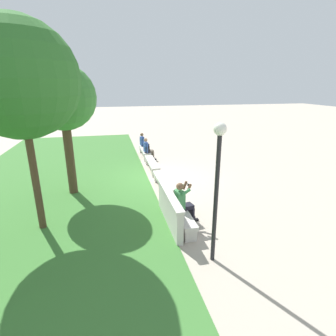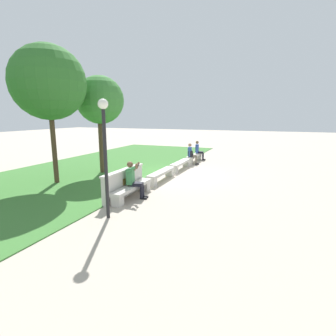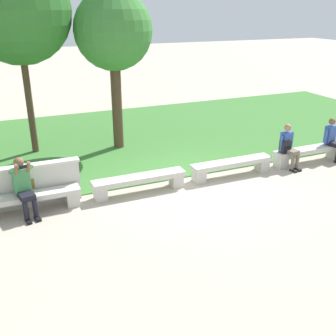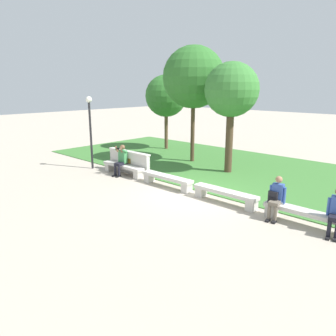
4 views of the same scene
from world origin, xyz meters
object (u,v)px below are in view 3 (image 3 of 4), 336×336
(person_photographer, at_px, (23,184))
(tree_behind_wall, at_px, (17,10))
(tree_right_background, at_px, (113,32))
(backpack, at_px, (285,147))
(person_distant, at_px, (289,145))
(person_companion, at_px, (333,138))
(bench_far, at_px, (309,152))
(bench_near, at_px, (140,181))
(bench_main, at_px, (27,200))
(bench_mid, at_px, (232,165))

(person_photographer, distance_m, tree_behind_wall, 5.44)
(tree_right_background, bearing_deg, backpack, -42.43)
(person_distant, relative_size, person_companion, 1.00)
(person_distant, xyz_separation_m, tree_behind_wall, (-6.52, 4.15, 3.52))
(bench_far, xyz_separation_m, person_distant, (-0.84, -0.07, 0.36))
(bench_far, height_order, backpack, backpack)
(person_distant, height_order, backpack, person_distant)
(bench_far, bearing_deg, bench_near, 180.00)
(bench_near, height_order, backpack, backpack)
(bench_far, height_order, tree_right_background, tree_right_background)
(person_photographer, xyz_separation_m, tree_behind_wall, (0.60, 4.16, 3.46))
(bench_main, relative_size, bench_far, 1.00)
(bench_near, relative_size, person_distant, 1.86)
(person_photographer, bearing_deg, bench_near, 1.62)
(bench_near, bearing_deg, person_distant, -0.84)
(bench_main, height_order, backpack, backpack)
(bench_main, height_order, person_companion, person_companion)
(person_distant, bearing_deg, bench_main, 179.47)
(person_companion, height_order, tree_behind_wall, tree_behind_wall)
(bench_near, distance_m, bench_mid, 2.65)
(person_companion, relative_size, backpack, 2.94)
(bench_main, distance_m, person_companion, 8.73)
(person_photographer, relative_size, tree_right_background, 0.27)
(bench_mid, distance_m, person_photographer, 5.33)
(person_distant, bearing_deg, bench_mid, 177.92)
(bench_near, bearing_deg, person_companion, -0.61)
(person_distant, height_order, tree_right_background, tree_right_background)
(bench_mid, relative_size, bench_far, 1.00)
(bench_near, xyz_separation_m, tree_right_background, (0.49, 3.48, 3.28))
(bench_far, bearing_deg, tree_right_background, 144.03)
(bench_mid, distance_m, backpack, 1.74)
(bench_far, xyz_separation_m, tree_right_background, (-4.80, 3.48, 3.28))
(bench_main, xyz_separation_m, person_companion, (8.72, -0.07, 0.36))
(person_distant, bearing_deg, tree_right_background, 138.09)
(tree_right_background, bearing_deg, person_photographer, -131.63)
(backpack, xyz_separation_m, tree_right_background, (-3.86, 3.53, 2.97))
(person_photographer, bearing_deg, person_distant, 0.08)
(person_distant, height_order, person_companion, same)
(bench_near, bearing_deg, bench_far, 0.00)
(person_photographer, bearing_deg, backpack, 0.24)
(bench_near, relative_size, bench_far, 1.00)
(bench_mid, relative_size, tree_behind_wall, 0.41)
(bench_mid, distance_m, tree_behind_wall, 7.35)
(person_companion, distance_m, tree_right_background, 7.23)
(backpack, relative_size, tree_right_background, 0.09)
(bench_mid, relative_size, tree_right_background, 0.49)
(person_companion, height_order, tree_right_background, tree_right_background)
(backpack, bearing_deg, person_photographer, -179.76)
(person_distant, xyz_separation_m, person_companion, (1.63, 0.00, 0.00))
(person_photographer, xyz_separation_m, person_companion, (8.74, 0.01, -0.06))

